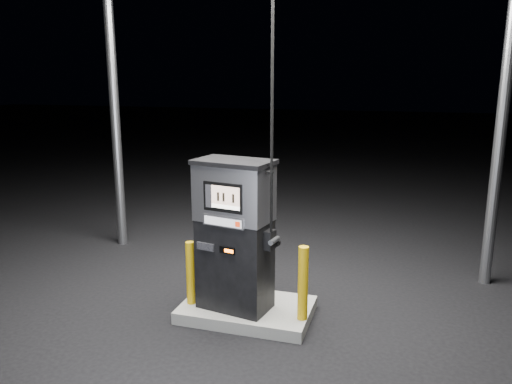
# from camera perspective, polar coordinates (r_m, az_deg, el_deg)

# --- Properties ---
(ground) EXTENTS (80.00, 80.00, 0.00)m
(ground) POSITION_cam_1_polar(r_m,az_deg,el_deg) (6.46, -1.03, -13.90)
(ground) COLOR black
(ground) RESTS_ON ground
(pump_island) EXTENTS (1.60, 1.00, 0.15)m
(pump_island) POSITION_cam_1_polar(r_m,az_deg,el_deg) (6.43, -1.03, -13.30)
(pump_island) COLOR slate
(pump_island) RESTS_ON ground
(fuel_dispenser) EXTENTS (1.05, 0.70, 3.82)m
(fuel_dispenser) POSITION_cam_1_polar(r_m,az_deg,el_deg) (5.99, -2.44, -4.79)
(fuel_dispenser) COLOR black
(fuel_dispenser) RESTS_ON pump_island
(bollard_left) EXTENTS (0.12, 0.12, 0.81)m
(bollard_left) POSITION_cam_1_polar(r_m,az_deg,el_deg) (6.32, -7.50, -9.16)
(bollard_left) COLOR #C89A0B
(bollard_left) RESTS_ON pump_island
(bollard_right) EXTENTS (0.14, 0.14, 0.89)m
(bollard_right) POSITION_cam_1_polar(r_m,az_deg,el_deg) (5.89, 5.39, -10.35)
(bollard_right) COLOR #C89A0B
(bollard_right) RESTS_ON pump_island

